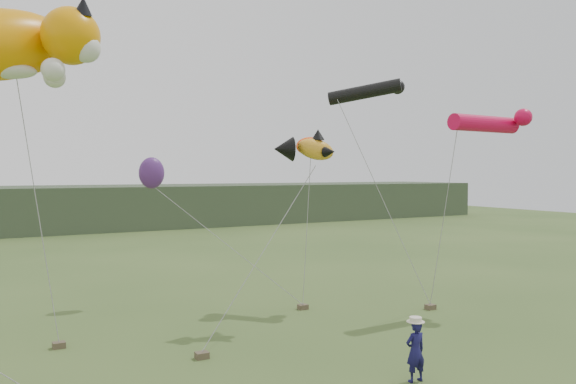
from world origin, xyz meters
The scene contains 8 objects.
ground centered at (0.00, 0.00, 0.00)m, with size 120.00×120.00×0.00m, color #385123.
headland centered at (-3.11, 44.69, 1.92)m, with size 90.00×13.00×4.00m.
festival_attendant centered at (0.96, -0.54, 0.79)m, with size 0.57×0.38×1.57m, color #141245.
sandbag_anchors centered at (-1.73, 5.21, 0.09)m, with size 14.77×4.40×0.19m.
cat_kite centered at (-7.69, 7.08, 9.09)m, with size 6.03×3.77×3.08m.
fish_kite centered at (1.29, 5.59, 6.16)m, with size 2.35×1.52×1.21m.
tube_kites centered at (7.30, 5.15, 7.81)m, with size 6.19×5.62×2.28m.
misc_kites centered at (-0.18, 9.76, 5.76)m, with size 6.57×4.24×2.06m.
Camera 1 is at (-8.72, -11.29, 5.34)m, focal length 35.00 mm.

